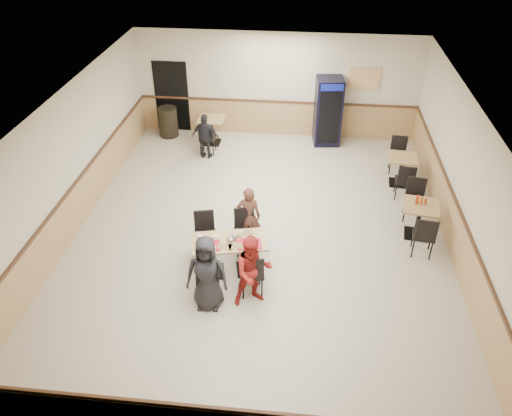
# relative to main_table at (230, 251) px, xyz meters

# --- Properties ---
(ground) EXTENTS (10.00, 10.00, 0.00)m
(ground) POSITION_rel_main_table_xyz_m (0.46, 1.26, -0.51)
(ground) COLOR beige
(ground) RESTS_ON ground
(room_shell) EXTENTS (10.00, 10.00, 10.00)m
(room_shell) POSITION_rel_main_table_xyz_m (2.23, 3.81, 0.07)
(room_shell) COLOR silver
(room_shell) RESTS_ON ground
(main_table) EXTENTS (1.54, 1.01, 0.76)m
(main_table) POSITION_rel_main_table_xyz_m (0.00, 0.00, 0.00)
(main_table) COLOR black
(main_table) RESTS_ON ground
(main_chairs) EXTENTS (1.59, 1.90, 0.97)m
(main_chairs) POSITION_rel_main_table_xyz_m (-0.05, -0.01, -0.02)
(main_chairs) COLOR black
(main_chairs) RESTS_ON ground
(diner_woman_left) EXTENTS (0.75, 0.50, 1.51)m
(diner_woman_left) POSITION_rel_main_table_xyz_m (-0.26, -0.94, 0.25)
(diner_woman_left) COLOR black
(diner_woman_left) RESTS_ON ground
(diner_woman_right) EXTENTS (0.85, 0.77, 1.44)m
(diner_woman_right) POSITION_rel_main_table_xyz_m (0.54, -0.76, 0.22)
(diner_woman_right) COLOR maroon
(diner_woman_right) RESTS_ON ground
(diner_man_opposite) EXTENTS (0.50, 0.33, 1.36)m
(diner_man_opposite) POSITION_rel_main_table_xyz_m (0.26, 0.94, 0.17)
(diner_man_opposite) COLOR #512E23
(diner_man_opposite) RESTS_ON ground
(lone_diner) EXTENTS (0.78, 0.41, 1.26)m
(lone_diner) POSITION_rel_main_table_xyz_m (-1.34, 4.59, 0.12)
(lone_diner) COLOR black
(lone_diner) RESTS_ON ground
(tabletop_clutter) EXTENTS (1.27, 0.79, 0.12)m
(tabletop_clutter) POSITION_rel_main_table_xyz_m (-0.06, -0.10, 0.28)
(tabletop_clutter) COLOR red
(tabletop_clutter) RESTS_ON main_table
(side_table_near) EXTENTS (0.82, 0.82, 0.78)m
(side_table_near) POSITION_rel_main_table_xyz_m (3.82, 1.59, 0.01)
(side_table_near) COLOR black
(side_table_near) RESTS_ON ground
(side_table_near_chair_south) EXTENTS (0.52, 0.52, 0.98)m
(side_table_near_chair_south) POSITION_rel_main_table_xyz_m (3.82, 0.97, -0.01)
(side_table_near_chair_south) COLOR black
(side_table_near_chair_south) RESTS_ON ground
(side_table_near_chair_north) EXTENTS (0.52, 0.52, 0.98)m
(side_table_near_chair_north) POSITION_rel_main_table_xyz_m (3.82, 2.21, -0.01)
(side_table_near_chair_north) COLOR black
(side_table_near_chair_north) RESTS_ON ground
(side_table_far) EXTENTS (0.76, 0.76, 0.76)m
(side_table_far) POSITION_rel_main_table_xyz_m (3.73, 3.72, -0.00)
(side_table_far) COLOR black
(side_table_far) RESTS_ON ground
(side_table_far_chair_south) EXTENTS (0.48, 0.48, 0.96)m
(side_table_far_chair_south) POSITION_rel_main_table_xyz_m (3.73, 3.12, -0.03)
(side_table_far_chair_south) COLOR black
(side_table_far_chair_south) RESTS_ON ground
(side_table_far_chair_north) EXTENTS (0.48, 0.48, 0.96)m
(side_table_far_chair_north) POSITION_rel_main_table_xyz_m (3.73, 4.33, -0.03)
(side_table_far_chair_north) COLOR black
(side_table_far_chair_north) RESTS_ON ground
(condiment_caddy) EXTENTS (0.23, 0.06, 0.20)m
(condiment_caddy) POSITION_rel_main_table_xyz_m (3.79, 1.64, 0.36)
(condiment_caddy) COLOR #AB2F0C
(condiment_caddy) RESTS_ON side_table_near
(back_table) EXTENTS (0.72, 0.72, 0.77)m
(back_table) POSITION_rel_main_table_xyz_m (-1.34, 5.46, 0.00)
(back_table) COLOR black
(back_table) RESTS_ON ground
(back_table_chair_lone) EXTENTS (0.46, 0.46, 0.97)m
(back_table_chair_lone) POSITION_rel_main_table_xyz_m (-1.34, 4.85, -0.02)
(back_table_chair_lone) COLOR black
(back_table_chair_lone) RESTS_ON ground
(pepsi_cooler) EXTENTS (0.80, 0.80, 1.91)m
(pepsi_cooler) POSITION_rel_main_table_xyz_m (1.92, 5.85, 0.45)
(pepsi_cooler) COLOR black
(pepsi_cooler) RESTS_ON ground
(trash_bin) EXTENTS (0.55, 0.55, 0.87)m
(trash_bin) POSITION_rel_main_table_xyz_m (-2.70, 5.81, -0.07)
(trash_bin) COLOR black
(trash_bin) RESTS_ON ground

